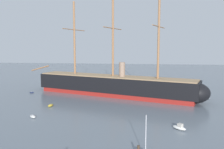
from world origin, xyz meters
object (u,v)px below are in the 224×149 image
tall_ship (113,85)px  dinghy_alongside_bow (51,105)px  dinghy_far_right (208,98)px  motorboat_mid_right (179,127)px  dinghy_far_left (32,92)px  dinghy_mid_left (33,116)px

tall_ship → dinghy_alongside_bow: bearing=-131.7°
tall_ship → dinghy_far_right: (30.34, -1.61, -3.27)m
motorboat_mid_right → dinghy_far_right: (13.09, 29.51, -0.22)m
motorboat_mid_right → dinghy_alongside_bow: 35.33m
tall_ship → dinghy_far_left: 29.16m
dinghy_mid_left → dinghy_far_right: size_ratio=1.29×
dinghy_mid_left → dinghy_far_right: bearing=29.5°
dinghy_far_right → dinghy_alongside_bow: bearing=-161.4°
motorboat_mid_right → tall_ship: bearing=119.0°
dinghy_mid_left → dinghy_far_right: 52.31m
dinghy_alongside_bow → dinghy_far_left: bearing=128.9°
dinghy_alongside_bow → dinghy_mid_left: bearing=-90.4°
motorboat_mid_right → dinghy_far_left: 55.86m
tall_ship → dinghy_far_left: size_ratio=34.04×
dinghy_alongside_bow → dinghy_far_left: 22.07m
dinghy_far_left → tall_ship: bearing=-0.5°
dinghy_far_left → dinghy_far_right: 59.34m
dinghy_far_left → dinghy_far_right: (59.31, -1.85, 0.00)m
tall_ship → dinghy_far_left: (-28.97, 0.24, -3.27)m
dinghy_alongside_bow → dinghy_far_left: size_ratio=1.31×
dinghy_alongside_bow → dinghy_far_right: (45.44, 15.31, -0.08)m
dinghy_mid_left → dinghy_alongside_bow: bearing=89.6°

